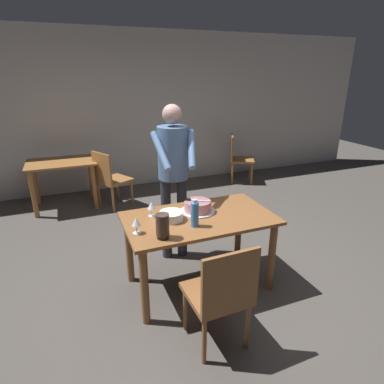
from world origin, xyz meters
name	(u,v)px	position (x,y,z in m)	size (l,w,h in m)	color
ground_plane	(199,284)	(0.00, 0.00, 0.00)	(14.00, 14.00, 0.00)	#4C4742
back_wall	(126,112)	(0.00, 3.33, 1.35)	(10.00, 0.12, 2.70)	beige
main_dining_table	(199,229)	(0.00, 0.00, 0.62)	(1.39, 0.79, 0.75)	brown
cake_on_platter	(198,207)	(0.03, 0.12, 0.80)	(0.34, 0.34, 0.11)	silver
cake_knife	(190,200)	(-0.03, 0.15, 0.87)	(0.24, 0.16, 0.02)	silver
plate_stack	(171,216)	(-0.26, 0.03, 0.79)	(0.22, 0.22, 0.08)	white
wine_glass_near	(152,206)	(-0.41, 0.18, 0.85)	(0.08, 0.08, 0.14)	silver
wine_glass_far	(136,222)	(-0.61, -0.11, 0.85)	(0.08, 0.08, 0.14)	silver
water_bottle	(195,214)	(-0.11, -0.16, 0.86)	(0.07, 0.07, 0.25)	#387AC6
hurricane_lamp	(163,226)	(-0.43, -0.27, 0.86)	(0.11, 0.11, 0.21)	black
person_cutting_cake	(173,167)	(-0.04, 0.61, 1.08)	(0.46, 0.57, 1.72)	#2D2D38
chair_near_side	(221,293)	(-0.15, -0.77, 0.49)	(0.45, 0.45, 0.90)	brown
background_table	(62,172)	(-1.17, 2.63, 0.58)	(1.00, 0.70, 0.74)	#9E6633
background_chair_0	(238,157)	(1.96, 2.74, 0.49)	(0.59, 0.59, 0.90)	#9E6633
background_chair_1	(110,178)	(-0.51, 2.33, 0.49)	(0.59, 0.59, 0.90)	#9E6633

